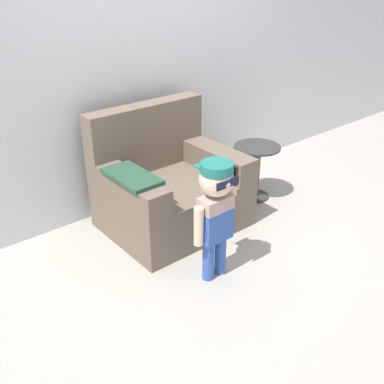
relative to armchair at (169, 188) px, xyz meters
The scene contains 5 objects.
ground_plane 0.42m from the armchair, 59.33° to the right, with size 10.00×10.00×0.00m, color #ADA89E.
wall_back 1.12m from the armchair, 75.06° to the left, with size 10.00×0.05×2.60m.
armchair is the anchor object (origin of this frame).
person_child 0.85m from the armchair, 104.37° to the right, with size 0.35×0.26×0.86m.
side_table 0.90m from the armchair, ahead, with size 0.42×0.42×0.51m.
Camera 1 is at (-2.09, -2.41, 1.98)m, focal length 42.00 mm.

